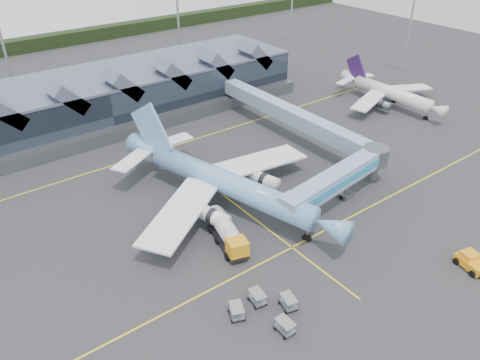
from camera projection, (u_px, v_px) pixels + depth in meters
ground at (255, 220)px, 69.19m from camera, size 260.00×260.00×0.00m
taxi_stripes at (217, 190)px, 76.02m from camera, size 120.00×60.00×0.01m
tree_line_far at (33, 44)px, 143.29m from camera, size 260.00×4.00×4.00m
terminal at (94, 100)px, 96.40m from camera, size 90.00×22.25×12.52m
light_masts at (166, 29)px, 116.32m from camera, size 132.40×42.56×22.45m
main_airliner at (222, 181)px, 71.01m from camera, size 34.72×40.72×13.27m
regional_jet at (389, 92)px, 105.55m from camera, size 25.61×27.81×9.58m
jet_bridge at (345, 175)px, 71.50m from camera, size 24.64×6.55×6.17m
fuel_truck at (226, 231)px, 63.77m from camera, size 4.70×10.30×3.44m
pushback_tug at (472, 262)px, 59.92m from camera, size 3.53×4.80×1.97m
baggage_carts at (267, 308)px, 53.17m from camera, size 7.77×7.48×1.56m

